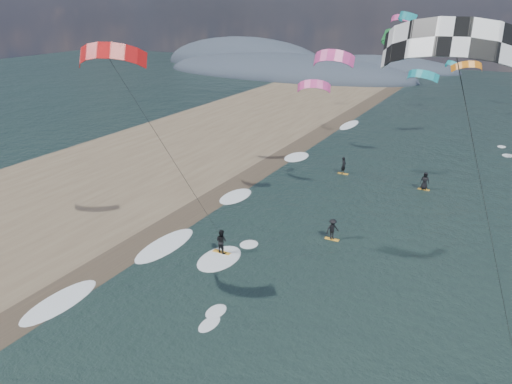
% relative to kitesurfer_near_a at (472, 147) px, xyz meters
% --- Properties ---
extents(wet_sand_strip, '(3.00, 240.00, 0.00)m').
position_rel_kitesurfer_near_a_xyz_m(wet_sand_strip, '(-22.27, 5.10, -12.97)').
color(wet_sand_strip, '#382D23').
rests_on(wet_sand_strip, ground).
extents(coastal_hills, '(80.00, 41.00, 15.00)m').
position_rel_kitesurfer_near_a_xyz_m(coastal_hills, '(-55.11, 102.96, -12.97)').
color(coastal_hills, '#3D4756').
rests_on(coastal_hills, ground).
extents(kitesurfer_near_a, '(7.67, 8.37, 17.13)m').
position_rel_kitesurfer_near_a_xyz_m(kitesurfer_near_a, '(0.00, 0.00, 0.00)').
color(kitesurfer_near_a, gold).
rests_on(kitesurfer_near_a, ground).
extents(kitesurfer_near_b, '(7.22, 8.88, 15.47)m').
position_rel_kitesurfer_near_a_xyz_m(kitesurfer_near_b, '(-18.58, 6.76, -2.72)').
color(kitesurfer_near_b, gold).
rests_on(kitesurfer_near_b, ground).
extents(far_kitesurfers, '(9.49, 16.05, 1.82)m').
position_rel_kitesurfer_near_a_xyz_m(far_kitesurfers, '(-9.38, 24.73, -12.09)').
color(far_kitesurfers, gold).
rests_on(far_kitesurfers, ground).
extents(bg_kite_field, '(15.34, 72.85, 9.77)m').
position_rel_kitesurfer_near_a_xyz_m(bg_kite_field, '(-9.94, 47.29, -1.37)').
color(bg_kite_field, orange).
rests_on(bg_kite_field, ground).
extents(shoreline_surf, '(2.40, 79.40, 0.11)m').
position_rel_kitesurfer_near_a_xyz_m(shoreline_surf, '(-21.07, 9.85, -12.97)').
color(shoreline_surf, white).
rests_on(shoreline_surf, ground).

